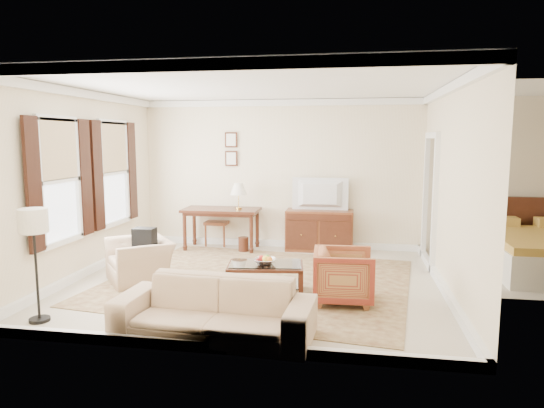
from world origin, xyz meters
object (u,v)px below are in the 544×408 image
(tv, at_px, (320,184))
(sofa, at_px, (214,300))
(club_armchair, at_px, (140,253))
(striped_armchair, at_px, (344,273))
(writing_desk, at_px, (221,214))
(sideboard, at_px, (319,230))
(coffee_table, at_px, (265,270))

(tv, relative_size, sofa, 0.47)
(club_armchair, bearing_deg, striped_armchair, 42.72)
(writing_desk, bearing_deg, sideboard, 5.74)
(striped_armchair, relative_size, sofa, 0.37)
(tv, relative_size, club_armchair, 1.04)
(writing_desk, relative_size, sofa, 0.68)
(coffee_table, height_order, striped_armchair, striped_armchair)
(sideboard, relative_size, tv, 1.25)
(sideboard, height_order, sofa, sofa)
(writing_desk, relative_size, tv, 1.44)
(sideboard, xyz_separation_m, tv, (0.00, -0.02, 0.90))
(coffee_table, bearing_deg, sideboard, 78.71)
(writing_desk, xyz_separation_m, striped_armchair, (2.41, -2.75, -0.30))
(tv, height_order, sofa, tv)
(writing_desk, bearing_deg, coffee_table, -62.52)
(tv, xyz_separation_m, striped_armchair, (0.52, -2.92, -0.90))
(coffee_table, distance_m, sofa, 1.58)
(coffee_table, xyz_separation_m, club_armchair, (-1.98, 0.29, 0.09))
(coffee_table, height_order, sofa, sofa)
(sofa, bearing_deg, coffee_table, 83.34)
(club_armchair, xyz_separation_m, sofa, (1.70, -1.84, -0.01))
(tv, xyz_separation_m, sofa, (-0.84, -4.29, -0.88))
(writing_desk, distance_m, club_armchair, 2.39)
(striped_armchair, distance_m, club_armchair, 3.09)
(writing_desk, distance_m, sofa, 4.27)
(writing_desk, relative_size, club_armchair, 1.50)
(tv, bearing_deg, club_armchair, 44.13)
(striped_armchair, bearing_deg, sofa, 132.52)
(sofa, bearing_deg, writing_desk, 108.05)
(tv, distance_m, striped_armchair, 3.10)
(sofa, bearing_deg, sideboard, 82.75)
(tv, relative_size, coffee_table, 0.92)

